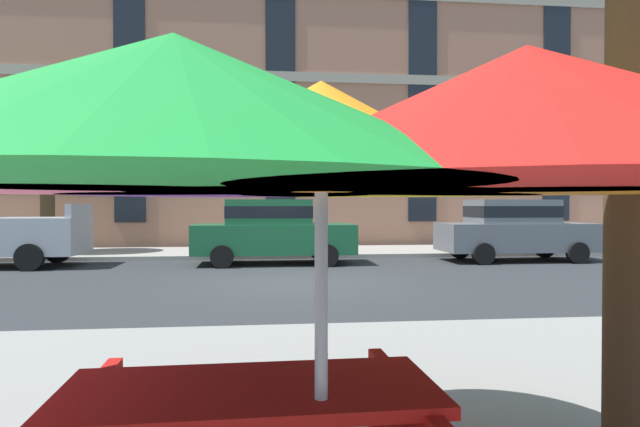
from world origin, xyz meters
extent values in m
plane|color=#2D3033|center=(0.00, 0.00, 0.00)|extent=(120.00, 120.00, 0.00)
cube|color=#9E998E|center=(0.00, 6.80, 0.06)|extent=(56.00, 3.60, 0.12)
cube|color=#A87056|center=(0.00, 15.00, 9.60)|extent=(38.01, 12.00, 19.20)
cube|color=#9E937F|center=(0.00, 8.96, 3.20)|extent=(37.25, 0.08, 0.36)
cube|color=#9E937F|center=(0.00, 8.96, 6.40)|extent=(37.25, 0.08, 0.36)
cube|color=#A8AAB2|center=(-5.55, 3.70, 1.48)|extent=(0.16, 1.75, 0.36)
cylinder|color=black|center=(-6.44, 4.65, 0.34)|extent=(0.68, 0.22, 0.68)
cylinder|color=black|center=(-6.44, 2.75, 0.34)|extent=(0.68, 0.22, 0.68)
cube|color=#195933|center=(-0.40, 3.70, 0.70)|extent=(4.40, 1.76, 0.80)
cube|color=#195933|center=(-0.55, 3.70, 1.44)|extent=(2.30, 1.55, 0.68)
cube|color=black|center=(-0.55, 3.70, 1.44)|extent=(2.32, 1.57, 0.32)
cylinder|color=black|center=(0.96, 4.58, 0.30)|extent=(0.60, 0.22, 0.60)
cylinder|color=black|center=(0.96, 2.82, 0.30)|extent=(0.60, 0.22, 0.60)
cylinder|color=black|center=(-1.76, 4.58, 0.30)|extent=(0.60, 0.22, 0.60)
cylinder|color=black|center=(-1.76, 2.82, 0.30)|extent=(0.60, 0.22, 0.60)
cube|color=slate|center=(6.62, 3.70, 0.70)|extent=(4.40, 1.76, 0.80)
cube|color=slate|center=(6.47, 3.70, 1.44)|extent=(2.30, 1.55, 0.68)
cube|color=black|center=(6.47, 3.70, 1.44)|extent=(2.32, 1.57, 0.32)
cylinder|color=black|center=(7.98, 4.58, 0.30)|extent=(0.60, 0.22, 0.60)
cylinder|color=black|center=(7.98, 2.82, 0.30)|extent=(0.60, 0.22, 0.60)
cylinder|color=black|center=(5.26, 4.58, 0.30)|extent=(0.60, 0.22, 0.60)
cylinder|color=black|center=(5.26, 2.82, 0.30)|extent=(0.60, 0.22, 0.60)
cylinder|color=#4C3823|center=(-7.47, 6.75, 1.30)|extent=(0.44, 0.44, 2.61)
sphere|color=#387F33|center=(-7.24, 6.76, 3.50)|extent=(2.59, 2.59, 2.59)
sphere|color=#387F33|center=(-7.25, 6.55, 3.53)|extent=(1.86, 1.86, 1.86)
sphere|color=#387F33|center=(-7.75, 6.39, 3.56)|extent=(2.04, 2.04, 2.04)
cylinder|color=silver|center=(-0.56, -9.00, 1.06)|extent=(0.06, 0.06, 2.12)
cone|color=orange|center=(0.47, -9.00, 1.91)|extent=(1.80, 1.80, 0.42)
cone|color=yellow|center=(-0.05, -8.11, 1.91)|extent=(1.80, 1.80, 0.42)
cone|color=#662D9E|center=(-1.07, -8.11, 1.91)|extent=(1.80, 1.80, 0.42)
cone|color=#E5668C|center=(-1.58, -9.00, 1.91)|extent=(1.80, 1.80, 0.42)
cone|color=green|center=(-1.07, -9.89, 1.91)|extent=(1.80, 1.80, 0.42)
cone|color=red|center=(-0.05, -9.89, 1.91)|extent=(1.80, 1.80, 0.42)
cone|color=orange|center=(-0.56, -9.00, 1.95)|extent=(1.72, 1.72, 0.50)
cube|color=red|center=(-0.88, -8.79, 0.74)|extent=(1.82, 0.84, 0.06)
cube|color=red|center=(-0.89, -8.17, 0.44)|extent=(1.81, 0.32, 0.05)
camera|label=1|loc=(-0.84, -11.43, 1.64)|focal=30.72mm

